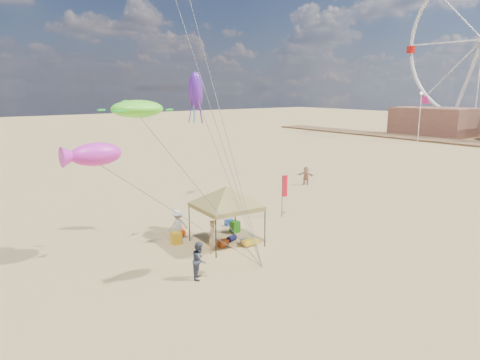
% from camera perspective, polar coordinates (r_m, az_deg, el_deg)
% --- Properties ---
extents(ground, '(280.00, 280.00, 0.00)m').
position_cam_1_polar(ground, '(22.51, 4.70, -11.28)').
color(ground, tan).
rests_on(ground, ground).
extents(canopy_tent, '(6.34, 6.34, 3.92)m').
position_cam_1_polar(canopy_tent, '(24.87, -1.79, -1.10)').
color(canopy_tent, black).
rests_on(canopy_tent, ground).
extents(feather_flag, '(0.46, 0.07, 2.98)m').
position_cam_1_polar(feather_flag, '(30.68, 5.69, -1.13)').
color(feather_flag, black).
rests_on(feather_flag, ground).
extents(cooler_red, '(0.54, 0.38, 0.38)m').
position_cam_1_polar(cooler_red, '(25.30, -2.17, -8.14)').
color(cooler_red, '#A93D0D').
rests_on(cooler_red, ground).
extents(cooler_blue, '(0.54, 0.38, 0.38)m').
position_cam_1_polar(cooler_blue, '(29.06, -1.40, -5.48)').
color(cooler_blue, '#133B9E').
rests_on(cooler_blue, ground).
extents(bag_navy, '(0.69, 0.54, 0.36)m').
position_cam_1_polar(bag_navy, '(26.11, -1.09, -7.52)').
color(bag_navy, '#0D0E3C').
rests_on(bag_navy, ground).
extents(bag_orange, '(0.54, 0.69, 0.36)m').
position_cam_1_polar(bag_orange, '(27.57, -7.47, -6.56)').
color(bag_orange, '#FC4D0E').
rests_on(bag_orange, ground).
extents(chair_green, '(0.50, 0.50, 0.70)m').
position_cam_1_polar(chair_green, '(27.67, -0.66, -6.02)').
color(chair_green, '#277B16').
rests_on(chair_green, ground).
extents(chair_yellow, '(0.50, 0.50, 0.70)m').
position_cam_1_polar(chair_yellow, '(25.88, -8.21, -7.41)').
color(chair_yellow, gold).
rests_on(chair_yellow, ground).
extents(crate_grey, '(0.34, 0.30, 0.28)m').
position_cam_1_polar(crate_grey, '(25.80, 0.52, -7.85)').
color(crate_grey, slate).
rests_on(crate_grey, ground).
extents(beach_cart, '(0.90, 0.50, 0.24)m').
position_cam_1_polar(beach_cart, '(25.45, 1.28, -7.98)').
color(beach_cart, gold).
rests_on(beach_cart, ground).
extents(person_near_a, '(0.79, 0.76, 1.83)m').
position_cam_1_polar(person_near_a, '(24.17, -3.66, -7.29)').
color(person_near_a, tan).
rests_on(person_near_a, ground).
extents(person_near_b, '(1.08, 1.09, 1.78)m').
position_cam_1_polar(person_near_b, '(21.14, -5.24, -10.24)').
color(person_near_b, '#3D4453').
rests_on(person_near_b, ground).
extents(person_near_c, '(1.30, 0.90, 1.84)m').
position_cam_1_polar(person_near_c, '(26.31, -8.01, -5.78)').
color(person_near_c, beige).
rests_on(person_near_c, ground).
extents(person_far_c, '(1.25, 1.64, 1.73)m').
position_cam_1_polar(person_far_c, '(41.46, 8.47, 0.57)').
color(person_far_c, tan).
rests_on(person_far_c, ground).
extents(building_north, '(10.00, 14.00, 5.20)m').
position_cam_1_polar(building_north, '(92.96, 23.75, 6.91)').
color(building_north, '#8C5947').
rests_on(building_north, ground).
extents(lamp_north, '(0.50, 0.50, 8.25)m').
position_cam_1_polar(lamp_north, '(80.43, 22.16, 8.53)').
color(lamp_north, silver).
rests_on(lamp_north, ground).
extents(turtle_kite, '(2.92, 2.45, 0.89)m').
position_cam_1_polar(turtle_kite, '(23.17, -13.07, 8.89)').
color(turtle_kite, '#63FF2B').
rests_on(turtle_kite, ground).
extents(fish_kite, '(2.18, 1.35, 0.90)m').
position_cam_1_polar(fish_kite, '(18.05, -17.99, 3.17)').
color(fish_kite, '#E12BC0').
rests_on(fish_kite, ground).
extents(squid_kite, '(1.08, 1.08, 2.31)m').
position_cam_1_polar(squid_kite, '(27.66, -5.72, 11.33)').
color(squid_kite, '#5B1FA3').
rests_on(squid_kite, ground).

